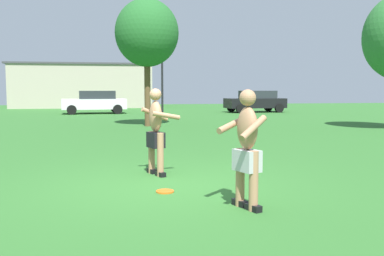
{
  "coord_description": "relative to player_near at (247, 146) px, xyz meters",
  "views": [
    {
      "loc": [
        -0.75,
        -7.29,
        1.68
      ],
      "look_at": [
        0.48,
        -0.26,
        1.02
      ],
      "focal_mm": 39.25,
      "sensor_mm": 36.0,
      "label": 1
    }
  ],
  "objects": [
    {
      "name": "car_white_far_end",
      "position": [
        -3.36,
        24.15,
        -0.06
      ],
      "size": [
        4.46,
        2.38,
        1.58
      ],
      "color": "white",
      "rests_on": "ground_plane"
    },
    {
      "name": "frisbee",
      "position": [
        -1.03,
        1.13,
        -0.87
      ],
      "size": [
        0.3,
        0.3,
        0.03
      ],
      "primitive_type": "cylinder",
      "color": "orange",
      "rests_on": "ground_plane"
    },
    {
      "name": "lamp_post",
      "position": [
        0.7,
        18.19,
        2.79
      ],
      "size": [
        0.6,
        0.24,
        6.04
      ],
      "color": "black",
      "rests_on": "ground_plane"
    },
    {
      "name": "car_black_mid_lot",
      "position": [
        8.17,
        23.97,
        -0.06
      ],
      "size": [
        4.45,
        2.36,
        1.58
      ],
      "color": "black",
      "rests_on": "ground_plane"
    },
    {
      "name": "outbuilding_behind_lot",
      "position": [
        -4.95,
        35.15,
        1.14
      ],
      "size": [
        12.91,
        5.71,
        4.03
      ],
      "color": "#B2A893",
      "rests_on": "ground_plane"
    },
    {
      "name": "player_in_black",
      "position": [
        -1.04,
        2.57,
        0.01
      ],
      "size": [
        0.75,
        0.7,
        1.69
      ],
      "color": "black",
      "rests_on": "ground_plane"
    },
    {
      "name": "ground_plane",
      "position": [
        -1.0,
        1.72,
        -0.89
      ],
      "size": [
        80.0,
        80.0,
        0.0
      ],
      "primitive_type": "plane",
      "color": "#2D6628"
    },
    {
      "name": "player_near",
      "position": [
        0.0,
        0.0,
        0.0
      ],
      "size": [
        0.68,
        0.87,
        1.68
      ],
      "color": "black",
      "rests_on": "ground_plane"
    },
    {
      "name": "tree_right_field",
      "position": [
        -0.45,
        13.57,
        3.29
      ],
      "size": [
        2.85,
        2.85,
        5.71
      ],
      "color": "brown",
      "rests_on": "ground_plane"
    }
  ]
}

